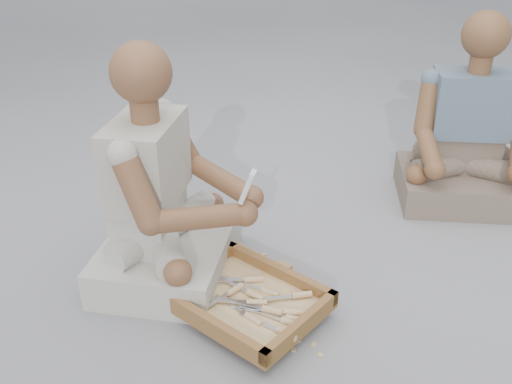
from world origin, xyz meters
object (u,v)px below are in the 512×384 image
at_px(companion, 467,142).
at_px(tool_tray, 247,300).
at_px(craftsman, 163,203).
at_px(carved_panel, 215,274).

bearing_deg(companion, tool_tray, 46.19).
height_order(craftsman, companion, craftsman).
bearing_deg(craftsman, companion, 124.58).
height_order(carved_panel, craftsman, craftsman).
bearing_deg(craftsman, carved_panel, 84.37).
bearing_deg(companion, craftsman, 30.18).
height_order(carved_panel, companion, companion).
bearing_deg(carved_panel, tool_tray, -34.25).
distance_m(craftsman, companion, 1.45).
bearing_deg(carved_panel, craftsman, -171.26).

